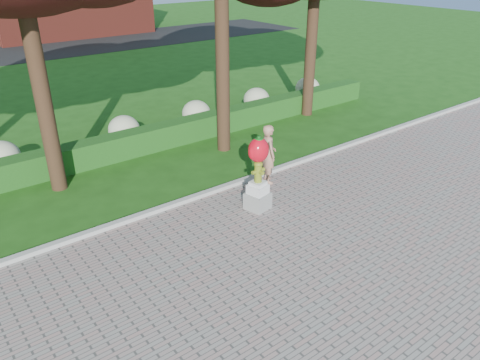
# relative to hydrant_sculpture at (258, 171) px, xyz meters

# --- Properties ---
(ground) EXTENTS (100.00, 100.00, 0.00)m
(ground) POSITION_rel_hydrant_sculpture_xyz_m (-1.76, -1.55, -1.12)
(ground) COLOR #1C4A12
(ground) RESTS_ON ground
(curb) EXTENTS (40.00, 0.18, 0.15)m
(curb) POSITION_rel_hydrant_sculpture_xyz_m (-1.76, 1.45, -1.04)
(curb) COLOR #ADADA5
(curb) RESTS_ON ground
(lawn_hedge) EXTENTS (24.00, 0.70, 0.80)m
(lawn_hedge) POSITION_rel_hydrant_sculpture_xyz_m (-1.76, 5.45, -0.72)
(lawn_hedge) COLOR #193F12
(lawn_hedge) RESTS_ON ground
(hydrangea_row) EXTENTS (20.10, 1.10, 0.99)m
(hydrangea_row) POSITION_rel_hydrant_sculpture_xyz_m (-1.19, 6.45, -0.57)
(hydrangea_row) COLOR #B0B88C
(hydrangea_row) RESTS_ON ground
(hydrant_sculpture) EXTENTS (0.66, 0.66, 2.04)m
(hydrant_sculpture) POSITION_rel_hydrant_sculpture_xyz_m (0.00, 0.00, 0.00)
(hydrant_sculpture) COLOR gray
(hydrant_sculpture) RESTS_ON walkway
(woman) EXTENTS (0.63, 0.75, 1.76)m
(woman) POSITION_rel_hydrant_sculpture_xyz_m (1.27, 1.05, -0.20)
(woman) COLOR tan
(woman) RESTS_ON walkway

